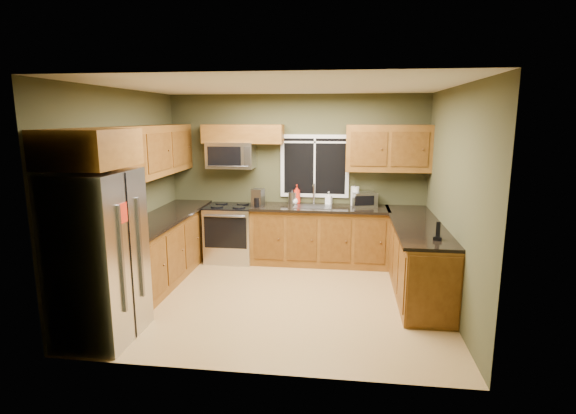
% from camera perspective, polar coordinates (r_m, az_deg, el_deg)
% --- Properties ---
extents(floor, '(4.20, 4.20, 0.00)m').
position_cam_1_polar(floor, '(6.03, -0.92, -11.42)').
color(floor, '#A17D47').
rests_on(floor, ground).
extents(ceiling, '(4.20, 4.20, 0.00)m').
position_cam_1_polar(ceiling, '(5.58, -1.01, 15.10)').
color(ceiling, white).
rests_on(ceiling, back_wall).
extents(back_wall, '(4.20, 0.00, 4.20)m').
position_cam_1_polar(back_wall, '(7.42, 1.08, 3.71)').
color(back_wall, '#3D3D23').
rests_on(back_wall, ground).
extents(front_wall, '(4.20, 0.00, 4.20)m').
position_cam_1_polar(front_wall, '(3.92, -4.82, -3.23)').
color(front_wall, '#3D3D23').
rests_on(front_wall, ground).
extents(left_wall, '(0.00, 3.60, 3.60)m').
position_cam_1_polar(left_wall, '(6.31, -20.20, 1.66)').
color(left_wall, '#3D3D23').
rests_on(left_wall, ground).
extents(right_wall, '(0.00, 3.60, 3.60)m').
position_cam_1_polar(right_wall, '(5.74, 20.26, 0.76)').
color(right_wall, '#3D3D23').
rests_on(right_wall, ground).
extents(window, '(1.12, 0.03, 1.02)m').
position_cam_1_polar(window, '(7.35, 3.40, 5.21)').
color(window, white).
rests_on(window, back_wall).
extents(base_cabinets_left, '(0.60, 2.65, 0.90)m').
position_cam_1_polar(base_cabinets_left, '(6.79, -15.59, -5.19)').
color(base_cabinets_left, brown).
rests_on(base_cabinets_left, ground).
extents(countertop_left, '(0.65, 2.65, 0.04)m').
position_cam_1_polar(countertop_left, '(6.67, -15.60, -1.33)').
color(countertop_left, black).
rests_on(countertop_left, base_cabinets_left).
extents(base_cabinets_back, '(2.17, 0.60, 0.90)m').
position_cam_1_polar(base_cabinets_back, '(7.27, 4.04, -3.73)').
color(base_cabinets_back, brown).
rests_on(base_cabinets_back, ground).
extents(countertop_back, '(2.17, 0.65, 0.04)m').
position_cam_1_polar(countertop_back, '(7.13, 4.08, -0.13)').
color(countertop_back, black).
rests_on(countertop_back, base_cabinets_back).
extents(base_cabinets_peninsula, '(0.60, 2.52, 0.90)m').
position_cam_1_polar(base_cabinets_peninsula, '(6.41, 16.03, -6.21)').
color(base_cabinets_peninsula, brown).
rests_on(base_cabinets_peninsula, ground).
extents(countertop_peninsula, '(0.65, 2.50, 0.04)m').
position_cam_1_polar(countertop_peninsula, '(6.29, 16.03, -2.10)').
color(countertop_peninsula, black).
rests_on(countertop_peninsula, base_cabinets_peninsula).
extents(upper_cabinets_left, '(0.33, 2.65, 0.72)m').
position_cam_1_polar(upper_cabinets_left, '(6.60, -17.32, 6.71)').
color(upper_cabinets_left, brown).
rests_on(upper_cabinets_left, left_wall).
extents(upper_cabinets_back_left, '(1.30, 0.33, 0.30)m').
position_cam_1_polar(upper_cabinets_back_left, '(7.34, -5.75, 9.21)').
color(upper_cabinets_back_left, brown).
rests_on(upper_cabinets_back_left, back_wall).
extents(upper_cabinets_back_right, '(1.30, 0.33, 0.72)m').
position_cam_1_polar(upper_cabinets_back_right, '(7.18, 12.60, 7.28)').
color(upper_cabinets_back_right, brown).
rests_on(upper_cabinets_back_right, back_wall).
extents(upper_cabinet_over_fridge, '(0.72, 0.90, 0.38)m').
position_cam_1_polar(upper_cabinet_over_fridge, '(4.93, -23.97, 6.84)').
color(upper_cabinet_over_fridge, brown).
rests_on(upper_cabinet_over_fridge, left_wall).
extents(refrigerator, '(0.74, 0.90, 1.80)m').
position_cam_1_polar(refrigerator, '(5.13, -22.95, -5.82)').
color(refrigerator, '#B7B7BC').
rests_on(refrigerator, ground).
extents(range, '(0.76, 0.69, 0.94)m').
position_cam_1_polar(range, '(7.46, -7.29, -3.25)').
color(range, '#B7B7BC').
rests_on(range, ground).
extents(microwave, '(0.76, 0.41, 0.42)m').
position_cam_1_polar(microwave, '(7.38, -7.27, 6.54)').
color(microwave, '#B7B7BC').
rests_on(microwave, back_wall).
extents(sink, '(0.60, 0.42, 0.36)m').
position_cam_1_polar(sink, '(7.15, 3.18, 0.18)').
color(sink, slate).
rests_on(sink, countertop_back).
extents(toaster_oven, '(0.43, 0.37, 0.23)m').
position_cam_1_polar(toaster_oven, '(7.24, 9.66, 0.99)').
color(toaster_oven, '#B7B7BC').
rests_on(toaster_oven, countertop_back).
extents(coffee_maker, '(0.20, 0.25, 0.28)m').
position_cam_1_polar(coffee_maker, '(7.16, -3.83, 1.13)').
color(coffee_maker, slate).
rests_on(coffee_maker, countertop_back).
extents(kettle, '(0.17, 0.17, 0.24)m').
position_cam_1_polar(kettle, '(7.32, 0.55, 1.23)').
color(kettle, '#B7B7BC').
rests_on(kettle, countertop_back).
extents(paper_towel_roll, '(0.14, 0.14, 0.34)m').
position_cam_1_polar(paper_towel_roll, '(7.29, 8.49, 1.41)').
color(paper_towel_roll, white).
rests_on(paper_towel_roll, countertop_back).
extents(soap_bottle_a, '(0.12, 0.12, 0.31)m').
position_cam_1_polar(soap_bottle_a, '(7.35, 1.13, 1.64)').
color(soap_bottle_a, red).
rests_on(soap_bottle_a, countertop_back).
extents(soap_bottle_b, '(0.12, 0.12, 0.21)m').
position_cam_1_polar(soap_bottle_b, '(7.33, 5.20, 1.15)').
color(soap_bottle_b, white).
rests_on(soap_bottle_b, countertop_back).
extents(soap_bottle_c, '(0.15, 0.15, 0.15)m').
position_cam_1_polar(soap_bottle_c, '(7.32, 0.79, 0.96)').
color(soap_bottle_c, white).
rests_on(soap_bottle_c, countertop_back).
extents(cordless_phone, '(0.12, 0.12, 0.22)m').
position_cam_1_polar(cordless_phone, '(5.47, 18.50, -3.31)').
color(cordless_phone, black).
rests_on(cordless_phone, countertop_peninsula).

